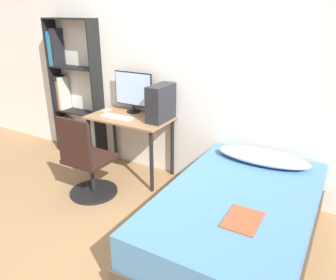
# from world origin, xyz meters

# --- Properties ---
(ground_plane) EXTENTS (14.00, 14.00, 0.00)m
(ground_plane) POSITION_xyz_m (0.00, 0.00, 0.00)
(ground_plane) COLOR #9E754C
(wall_back) EXTENTS (8.00, 0.05, 2.50)m
(wall_back) POSITION_xyz_m (0.00, 1.45, 1.25)
(wall_back) COLOR silver
(wall_back) RESTS_ON ground_plane
(desk) EXTENTS (0.99, 0.57, 0.75)m
(desk) POSITION_xyz_m (-0.54, 1.14, 0.63)
(desk) COLOR #997047
(desk) RESTS_ON ground_plane
(bookshelf) EXTENTS (0.77, 0.22, 1.84)m
(bookshelf) POSITION_xyz_m (-1.71, 1.32, 0.87)
(bookshelf) COLOR black
(bookshelf) RESTS_ON ground_plane
(office_chair) EXTENTS (0.53, 0.53, 0.93)m
(office_chair) POSITION_xyz_m (-0.65, 0.48, 0.35)
(office_chair) COLOR black
(office_chair) RESTS_ON ground_plane
(bed) EXTENTS (1.19, 1.93, 0.53)m
(bed) POSITION_xyz_m (1.04, 0.46, 0.26)
(bed) COLOR #4C3D2D
(bed) RESTS_ON ground_plane
(pillow) EXTENTS (0.90, 0.36, 0.11)m
(pillow) POSITION_xyz_m (1.04, 1.17, 0.58)
(pillow) COLOR #B2B7C6
(pillow) RESTS_ON bed
(magazine) EXTENTS (0.24, 0.32, 0.01)m
(magazine) POSITION_xyz_m (1.18, 0.13, 0.53)
(magazine) COLOR #B24C2D
(magazine) RESTS_ON bed
(monitor) EXTENTS (0.53, 0.18, 0.49)m
(monitor) POSITION_xyz_m (-0.62, 1.33, 1.02)
(monitor) COLOR black
(monitor) RESTS_ON desk
(keyboard) EXTENTS (0.40, 0.13, 0.02)m
(keyboard) POSITION_xyz_m (-0.65, 1.03, 0.76)
(keyboard) COLOR silver
(keyboard) RESTS_ON desk
(pc_tower) EXTENTS (0.18, 0.40, 0.41)m
(pc_tower) POSITION_xyz_m (-0.16, 1.21, 0.96)
(pc_tower) COLOR #232328
(pc_tower) RESTS_ON desk
(phone) EXTENTS (0.07, 0.14, 0.01)m
(phone) POSITION_xyz_m (-0.96, 1.21, 0.76)
(phone) COLOR #B7B7BC
(phone) RESTS_ON desk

